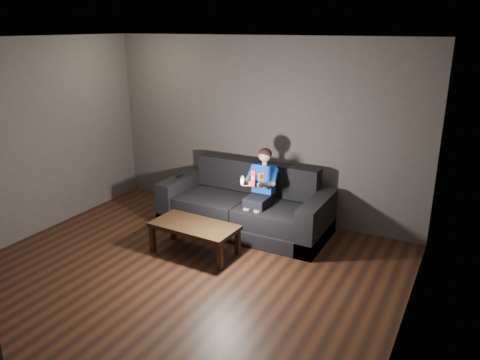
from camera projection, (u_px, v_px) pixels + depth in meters
The scene contains 11 objects.
floor at pixel (165, 287), 5.32m from camera, with size 5.00×5.00×0.00m, color black.
back_wall at pixel (261, 129), 6.99m from camera, with size 5.00×0.04×2.70m, color #3C3734.
left_wall at pixel (2, 146), 6.00m from camera, with size 0.04×5.00×2.70m, color #3C3734.
right_wall at pixel (407, 217), 3.79m from camera, with size 0.04×5.00×2.70m, color #3C3734.
ceiling at pixel (151, 40), 4.47m from camera, with size 5.00×5.00×0.02m, color silver.
sofa at pixel (246, 209), 6.76m from camera, with size 2.40×1.04×0.93m.
child at pixel (261, 184), 6.43m from camera, with size 0.44×0.55×1.09m.
wii_remote_red at pixel (253, 179), 5.97m from camera, with size 0.07×0.09×0.21m.
nunchuk_white at pixel (242, 181), 6.07m from camera, with size 0.07×0.09×0.14m.
wii_remote_black at pixel (179, 176), 7.05m from camera, with size 0.05×0.15×0.03m.
coffee_table at pixel (194, 228), 6.00m from camera, with size 1.14×0.61×0.41m.
Camera 1 is at (2.93, -3.73, 2.83)m, focal length 35.00 mm.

